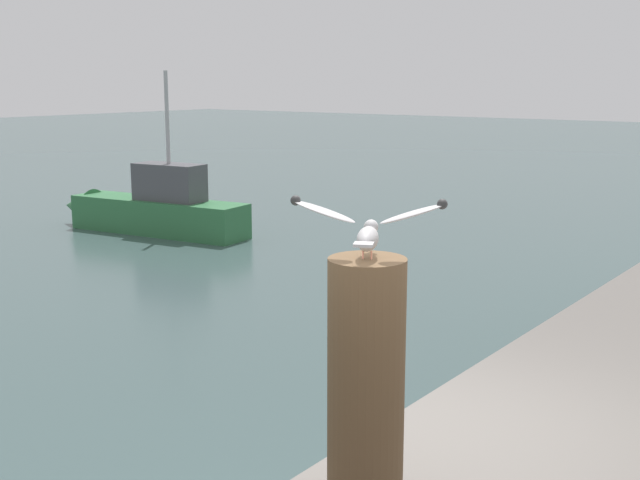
# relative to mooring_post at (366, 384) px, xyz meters

# --- Properties ---
(mooring_post) EXTENTS (0.34, 0.34, 1.13)m
(mooring_post) POSITION_rel_mooring_post_xyz_m (0.00, 0.00, 0.00)
(mooring_post) COLOR #4C3823
(mooring_post) RESTS_ON harbor_quay
(seagull) EXTENTS (0.40, 0.62, 0.26)m
(seagull) POSITION_rel_mooring_post_xyz_m (0.00, 0.00, 0.69)
(seagull) COLOR tan
(seagull) RESTS_ON mooring_post
(boat_green) EXTENTS (1.48, 4.81, 3.39)m
(boat_green) POSITION_rel_mooring_post_xyz_m (8.64, 11.21, -1.39)
(boat_green) COLOR #2D6B3D
(boat_green) RESTS_ON ground_plane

